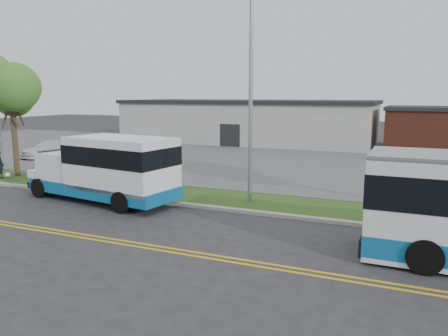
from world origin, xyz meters
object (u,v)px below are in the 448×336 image
at_px(parked_car_b, 49,149).
at_px(tree_west, 11,91).
at_px(streetlight_near, 250,87).
at_px(parked_car_a, 109,149).
at_px(shuttle_bus, 109,167).

bearing_deg(parked_car_b, tree_west, -45.93).
bearing_deg(parked_car_b, streetlight_near, -8.96).
xyz_separation_m(streetlight_near, parked_car_a, (-14.26, 8.17, -4.37)).
relative_size(tree_west, parked_car_b, 1.57).
bearing_deg(parked_car_a, shuttle_bus, -40.78).
xyz_separation_m(tree_west, parked_car_a, (0.74, 7.70, -4.26)).
height_order(tree_west, parked_car_a, tree_west).
xyz_separation_m(tree_west, parked_car_b, (-4.32, 6.83, -4.38)).
xyz_separation_m(tree_west, shuttle_bus, (8.95, -2.71, -3.50)).
bearing_deg(parked_car_a, parked_car_b, -159.27).
xyz_separation_m(streetlight_near, shuttle_bus, (-6.05, -2.24, -3.61)).
bearing_deg(shuttle_bus, parked_car_b, 152.54).
xyz_separation_m(shuttle_bus, parked_car_a, (-8.21, 10.41, -0.75)).
bearing_deg(parked_car_b, parked_car_a, 21.50).
relative_size(streetlight_near, parked_car_a, 2.04).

